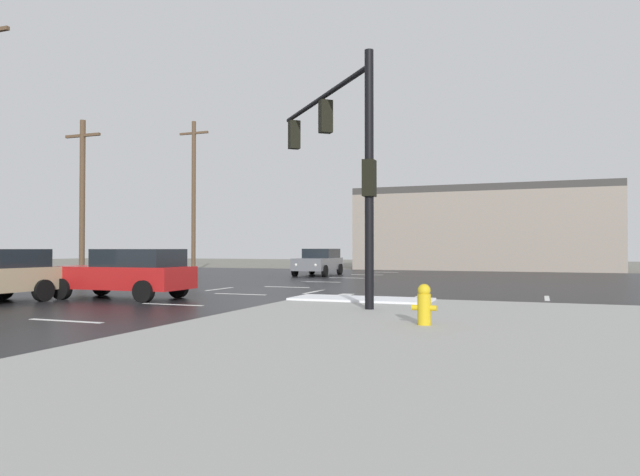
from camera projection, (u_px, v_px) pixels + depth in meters
name	position (u px, v px, depth m)	size (l,w,h in m)	color
ground_plane	(265.00, 291.00, 22.18)	(120.00, 120.00, 0.00)	slate
road_asphalt	(265.00, 291.00, 22.18)	(44.00, 44.00, 0.02)	black
snow_strip_curbside	(361.00, 299.00, 16.68)	(4.00, 1.60, 0.06)	white
lane_markings	(279.00, 294.00, 20.47)	(36.15, 36.15, 0.01)	silver
traffic_signal_mast	(340.00, 146.00, 15.96)	(4.50, 5.09, 6.36)	black
fire_hydrant	(424.00, 304.00, 11.27)	(0.48, 0.26, 0.79)	gold
strip_building_background	(484.00, 229.00, 44.51)	(18.57, 8.00, 6.17)	gray
sedan_red	(126.00, 273.00, 18.46)	(4.56, 2.06, 1.58)	#B21919
sedan_grey	(319.00, 261.00, 34.67)	(2.20, 4.61, 1.58)	slate
utility_pole_far	(82.00, 196.00, 30.17)	(2.20, 0.28, 8.29)	brown
utility_pole_distant	(194.00, 193.00, 39.47)	(2.20, 0.28, 10.25)	brown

